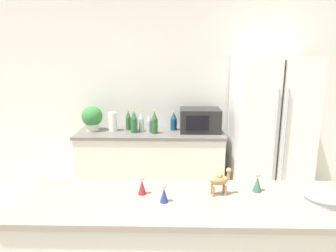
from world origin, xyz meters
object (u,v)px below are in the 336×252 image
Objects in this scene: back_bottle_3 at (149,123)px; back_bottle_6 at (154,122)px; paper_towel_roll at (113,122)px; wise_man_figurine_crimson at (142,186)px; back_bottle_2 at (134,120)px; back_bottle_5 at (174,121)px; wise_man_figurine_purple at (164,194)px; back_bottle_1 at (134,122)px; back_bottle_4 at (128,120)px; refrigerator at (269,135)px; camel_figurine at (220,179)px; microwave at (200,120)px; wise_man_figurine_blue at (257,183)px; back_bottle_0 at (141,122)px; potted_plant at (92,117)px; fruit_bowl at (324,197)px.

back_bottle_3 is 0.09m from back_bottle_6.
paper_towel_roll is 1.89× the size of wise_man_figurine_crimson.
back_bottle_2 reaches higher than wise_man_figurine_crimson.
back_bottle_6 is 2.30× the size of wise_man_figurine_crimson.
back_bottle_5 is 1.96× the size of wise_man_figurine_purple.
back_bottle_1 is (0.27, -0.09, 0.02)m from paper_towel_roll.
back_bottle_1 reaches higher than back_bottle_4.
camel_figurine is (-0.84, -1.79, 0.19)m from refrigerator.
refrigerator is 7.98× the size of paper_towel_roll.
microwave is (-0.81, 0.10, 0.16)m from refrigerator.
back_bottle_2 is (-0.80, 0.02, -0.00)m from microwave.
back_bottle_1 is at bearing 119.71° from wise_man_figurine_blue.
back_bottle_1 is 0.95× the size of back_bottle_2.
wise_man_figurine_purple is at bearing -91.21° from back_bottle_5.
back_bottle_1 reaches higher than camel_figurine.
back_bottle_2 reaches higher than camel_figurine.
back_bottle_0 is at bearing -3.57° from paper_towel_roll.
back_bottle_2 is (-0.01, 0.10, 0.01)m from back_bottle_1.
wise_man_figurine_crimson is (-1.31, -1.79, 0.14)m from refrigerator.
wise_man_figurine_crimson is at bearing -88.54° from back_bottle_6.
back_bottle_2 is at bearing 93.16° from back_bottle_1.
paper_towel_roll is 1.00× the size of back_bottle_5.
back_bottle_5 is (-0.32, 0.06, -0.03)m from microwave.
back_bottle_4 is at bearing 15.86° from paper_towel_roll.
back_bottle_3 is 0.84× the size of back_bottle_6.
back_bottle_2 reaches higher than wise_man_figurine_purple.
microwave is 4.13× the size of wise_man_figurine_purple.
back_bottle_0 is 1.10× the size of back_bottle_3.
refrigerator is 1.15m from back_bottle_5.
microwave is 3.65× the size of wise_man_figurine_blue.
refrigerator is 2.14m from potted_plant.
back_bottle_6 is at bearing 113.58° from wise_man_figurine_blue.
back_bottle_6 is 1.21× the size of fruit_bowl.
potted_plant reaches higher than wise_man_figurine_purple.
microwave is 2.10× the size of fruit_bowl.
wise_man_figurine_blue is (-0.60, -1.74, 0.15)m from refrigerator.
wise_man_figurine_blue is at bearing 4.32° from wise_man_figurine_crimson.
back_bottle_5 is 2.05m from wise_man_figurine_purple.
back_bottle_0 reaches higher than back_bottle_5.
wise_man_figurine_blue is (1.52, -1.84, -0.03)m from potted_plant.
microwave reaches higher than camel_figurine.
camel_figurine is at bearing -168.30° from wise_man_figurine_blue.
back_bottle_2 is at bearing 111.97° from camel_figurine.
microwave is 0.71m from back_bottle_0.
refrigerator is at bearing 0.67° from back_bottle_6.
back_bottle_2 is at bearing 158.75° from back_bottle_0.
back_bottle_3 is 2.00× the size of wise_man_figurine_purple.
back_bottle_4 is 0.56m from back_bottle_5.
paper_towel_roll is 0.82× the size of back_bottle_6.
back_bottle_6 is 1.88m from wise_man_figurine_purple.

